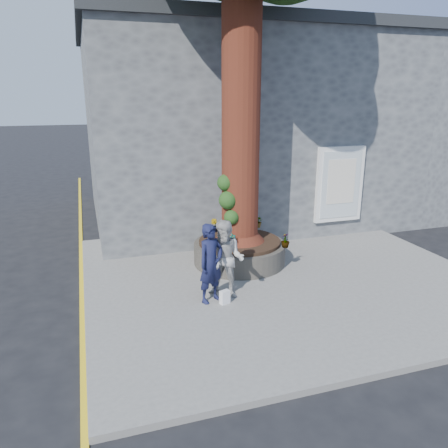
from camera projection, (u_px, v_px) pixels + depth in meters
name	position (u px, v px, depth m)	size (l,w,h in m)	color
ground	(236.00, 306.00, 9.09)	(120.00, 120.00, 0.00)	black
pavement	(281.00, 276.00, 10.42)	(9.00, 8.00, 0.12)	slate
yellow_line	(82.00, 305.00, 9.11)	(0.10, 30.00, 0.01)	yellow
stone_shop	(236.00, 126.00, 15.48)	(10.30, 8.30, 6.30)	#4F5154
neighbour_shop	(420.00, 125.00, 17.88)	(6.00, 8.00, 6.00)	#4F5154
planter	(239.00, 251.00, 11.03)	(2.30, 2.30, 0.60)	black
man	(211.00, 263.00, 8.82)	(0.60, 0.40, 1.66)	#141738
woman	(226.00, 259.00, 9.04)	(0.80, 0.63, 1.65)	#B4B2AD
shopping_bag	(225.00, 297.00, 8.89)	(0.20, 0.12, 0.28)	white
plant_a	(233.00, 241.00, 10.29)	(0.19, 0.13, 0.36)	gray
plant_b	(215.00, 225.00, 11.55)	(0.19, 0.19, 0.35)	gray
plant_c	(285.00, 240.00, 10.37)	(0.20, 0.20, 0.35)	gray
plant_d	(258.00, 222.00, 11.92)	(0.30, 0.27, 0.34)	gray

